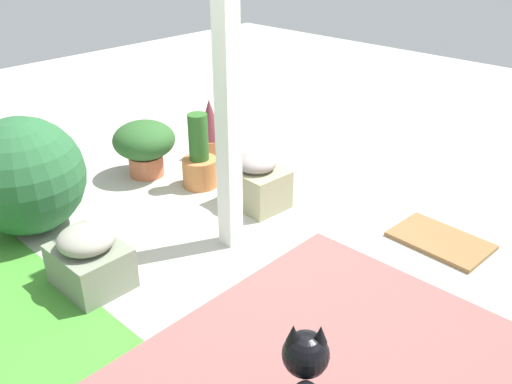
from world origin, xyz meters
TOP-DOWN VIEW (x-y plane):
  - ground_plane at (0.00, 0.00)m, footprint 12.00×12.00m
  - porch_pillar at (0.31, 0.01)m, footprint 0.12×0.12m
  - stone_planter_nearest at (0.55, -0.49)m, footprint 0.47×0.37m
  - stone_planter_mid at (0.57, 0.91)m, footprint 0.44×0.36m
  - round_shrub at (1.45, 0.84)m, footprint 0.81×0.81m
  - terracotta_pot_broad at (1.59, -0.23)m, footprint 0.52×0.52m
  - terracotta_pot_spiky at (1.49, -0.88)m, footprint 0.25×0.25m
  - terracotta_pot_tall at (1.10, -0.41)m, footprint 0.29×0.29m
  - doormat at (-0.74, -0.96)m, footprint 0.65×0.44m

SIDE VIEW (x-z plane):
  - ground_plane at x=0.00m, z-range 0.00..0.00m
  - doormat at x=-0.74m, z-range 0.00..0.03m
  - stone_planter_mid at x=0.57m, z-range -0.01..0.38m
  - stone_planter_nearest at x=0.55m, z-range -0.02..0.40m
  - terracotta_pot_tall at x=1.10m, z-range -0.09..0.52m
  - terracotta_pot_spiky at x=1.49m, z-range -0.01..0.53m
  - terracotta_pot_broad at x=1.59m, z-range 0.05..0.52m
  - round_shrub at x=1.45m, z-range 0.00..0.81m
  - porch_pillar at x=0.31m, z-range 0.00..2.10m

